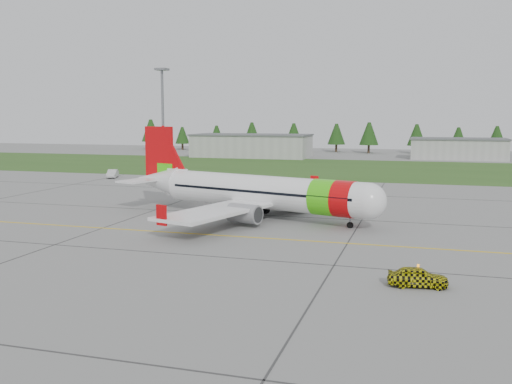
% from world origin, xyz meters
% --- Properties ---
extents(ground, '(320.00, 320.00, 0.00)m').
position_xyz_m(ground, '(0.00, 0.00, 0.00)').
color(ground, gray).
rests_on(ground, ground).
extents(aircraft, '(32.55, 30.74, 10.11)m').
position_xyz_m(aircraft, '(-1.51, 18.41, 2.92)').
color(aircraft, white).
rests_on(aircraft, ground).
extents(follow_me_car, '(1.54, 1.75, 3.99)m').
position_xyz_m(follow_me_car, '(16.23, -3.85, 1.99)').
color(follow_me_car, yellow).
rests_on(follow_me_car, ground).
extents(service_van, '(2.07, 2.02, 4.66)m').
position_xyz_m(service_van, '(-39.08, 50.86, 2.33)').
color(service_van, silver).
rests_on(service_van, ground).
extents(grass_strip, '(320.00, 50.00, 0.03)m').
position_xyz_m(grass_strip, '(0.00, 82.00, 0.01)').
color(grass_strip, '#30561E').
rests_on(grass_strip, ground).
extents(taxi_guideline, '(120.00, 0.25, 0.02)m').
position_xyz_m(taxi_guideline, '(0.00, 8.00, 0.01)').
color(taxi_guideline, gold).
rests_on(taxi_guideline, ground).
extents(hangar_west, '(32.00, 14.00, 6.00)m').
position_xyz_m(hangar_west, '(-30.00, 110.00, 3.00)').
color(hangar_west, '#A8A8A3').
rests_on(hangar_west, ground).
extents(hangar_east, '(24.00, 12.00, 5.20)m').
position_xyz_m(hangar_east, '(25.00, 118.00, 2.60)').
color(hangar_east, '#A8A8A3').
rests_on(hangar_east, ground).
extents(floodlight_mast, '(0.50, 0.50, 20.00)m').
position_xyz_m(floodlight_mast, '(-32.00, 58.00, 10.00)').
color(floodlight_mast, slate).
rests_on(floodlight_mast, ground).
extents(treeline, '(160.00, 8.00, 10.00)m').
position_xyz_m(treeline, '(0.00, 138.00, 5.00)').
color(treeline, '#1C3F14').
rests_on(treeline, ground).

